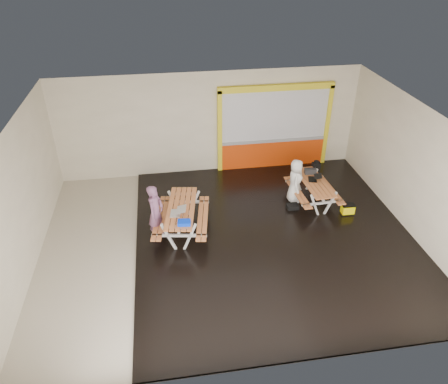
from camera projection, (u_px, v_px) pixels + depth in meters
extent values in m
cube|color=beige|center=(229.00, 240.00, 11.53)|extent=(10.00, 8.00, 0.01)
cube|color=white|center=(230.00, 120.00, 9.67)|extent=(10.00, 8.00, 0.01)
cube|color=beige|center=(209.00, 124.00, 13.96)|extent=(10.00, 0.01, 3.50)
cube|color=beige|center=(268.00, 304.00, 7.24)|extent=(10.00, 0.01, 3.50)
cube|color=beige|center=(21.00, 202.00, 9.94)|extent=(0.01, 8.00, 3.50)
cube|color=beige|center=(414.00, 170.00, 11.26)|extent=(0.01, 8.00, 3.50)
cube|color=black|center=(274.00, 235.00, 11.68)|extent=(7.50, 7.98, 0.05)
cube|color=red|center=(272.00, 154.00, 14.85)|extent=(3.60, 0.12, 1.00)
cube|color=gray|center=(273.00, 140.00, 14.57)|extent=(3.60, 0.14, 0.10)
cube|color=silver|center=(275.00, 115.00, 14.09)|extent=(3.60, 0.08, 1.72)
cube|color=yellow|center=(220.00, 133.00, 14.09)|extent=(0.14, 0.16, 2.90)
cube|color=yellow|center=(327.00, 126.00, 14.58)|extent=(0.14, 0.16, 2.90)
cube|color=yellow|center=(277.00, 87.00, 13.57)|extent=(3.88, 0.16, 0.20)
cube|color=#CE763F|center=(170.00, 208.00, 11.41)|extent=(0.46, 2.09, 0.04)
cube|color=#CE763F|center=(176.00, 208.00, 11.41)|extent=(0.46, 2.09, 0.04)
cube|color=#CE763F|center=(181.00, 208.00, 11.41)|extent=(0.46, 2.09, 0.04)
cube|color=#CE763F|center=(187.00, 208.00, 11.41)|extent=(0.46, 2.09, 0.04)
cube|color=#CE763F|center=(192.00, 208.00, 11.41)|extent=(0.46, 2.09, 0.04)
cube|color=white|center=(169.00, 237.00, 10.93)|extent=(0.39, 0.12, 0.84)
cube|color=white|center=(190.00, 237.00, 10.93)|extent=(0.39, 0.12, 0.84)
cube|color=white|center=(179.00, 235.00, 10.91)|extent=(1.43, 0.29, 0.06)
cube|color=white|center=(179.00, 227.00, 10.76)|extent=(0.71, 0.17, 0.06)
cube|color=white|center=(175.00, 203.00, 12.28)|extent=(0.39, 0.12, 0.84)
cube|color=white|center=(194.00, 203.00, 12.28)|extent=(0.39, 0.12, 0.84)
cube|color=white|center=(184.00, 202.00, 12.26)|extent=(1.43, 0.29, 0.06)
cube|color=white|center=(184.00, 194.00, 12.11)|extent=(0.71, 0.17, 0.06)
cube|color=white|center=(182.00, 214.00, 11.52)|extent=(0.33, 1.70, 0.06)
cube|color=#CE763F|center=(158.00, 217.00, 11.58)|extent=(0.45, 2.09, 0.04)
cube|color=#CE763F|center=(163.00, 217.00, 11.58)|extent=(0.45, 2.09, 0.04)
cube|color=#CE763F|center=(200.00, 217.00, 11.58)|extent=(0.45, 2.09, 0.04)
cube|color=#CE763F|center=(205.00, 217.00, 11.58)|extent=(0.45, 2.09, 0.04)
cube|color=#CE763F|center=(306.00, 183.00, 12.68)|extent=(0.22, 1.88, 0.04)
cube|color=#CE763F|center=(310.00, 183.00, 12.71)|extent=(0.22, 1.88, 0.04)
cube|color=#CE763F|center=(314.00, 182.00, 12.73)|extent=(0.22, 1.88, 0.04)
cube|color=#CE763F|center=(318.00, 182.00, 12.75)|extent=(0.22, 1.88, 0.04)
cube|color=#CE763F|center=(323.00, 181.00, 12.78)|extent=(0.22, 1.88, 0.04)
cube|color=white|center=(315.00, 205.00, 12.27)|extent=(0.35, 0.07, 0.75)
cube|color=white|center=(330.00, 203.00, 12.36)|extent=(0.35, 0.07, 0.75)
cube|color=white|center=(323.00, 203.00, 12.29)|extent=(1.28, 0.12, 0.06)
cube|color=white|center=(324.00, 196.00, 12.16)|extent=(0.63, 0.09, 0.06)
cube|color=white|center=(297.00, 181.00, 13.45)|extent=(0.35, 0.07, 0.75)
cube|color=white|center=(312.00, 179.00, 13.54)|extent=(0.35, 0.07, 0.75)
cube|color=white|center=(305.00, 179.00, 13.47)|extent=(1.28, 0.12, 0.06)
cube|color=white|center=(305.00, 172.00, 13.35)|extent=(0.63, 0.09, 0.06)
cube|color=white|center=(314.00, 188.00, 12.83)|extent=(0.14, 1.54, 0.06)
cube|color=#CE763F|center=(295.00, 192.00, 12.78)|extent=(0.21, 1.87, 0.04)
cube|color=#CE763F|center=(299.00, 192.00, 12.80)|extent=(0.21, 1.87, 0.04)
cube|color=#CE763F|center=(327.00, 189.00, 12.96)|extent=(0.21, 1.87, 0.04)
cube|color=#CE763F|center=(331.00, 188.00, 12.98)|extent=(0.21, 1.87, 0.04)
imported|color=#7C4E70|center=(156.00, 212.00, 11.13)|extent=(0.59, 0.68, 1.57)
imported|color=white|center=(295.00, 181.00, 12.71)|extent=(0.59, 0.76, 1.37)
cube|color=silver|center=(175.00, 213.00, 11.14)|extent=(0.32, 0.41, 0.02)
cube|color=silver|center=(181.00, 209.00, 11.07)|extent=(0.30, 0.41, 0.07)
cube|color=silver|center=(181.00, 209.00, 11.07)|extent=(0.25, 0.36, 0.06)
cube|color=black|center=(312.00, 179.00, 12.83)|extent=(0.33, 0.40, 0.02)
cube|color=black|center=(318.00, 176.00, 12.74)|extent=(0.31, 0.39, 0.07)
cube|color=silver|center=(318.00, 176.00, 12.75)|extent=(0.27, 0.34, 0.06)
cube|color=#0636F0|center=(184.00, 223.00, 10.72)|extent=(0.35, 0.27, 0.10)
cube|color=black|center=(310.00, 171.00, 13.11)|extent=(0.37, 0.21, 0.16)
cylinder|color=black|center=(311.00, 168.00, 13.05)|extent=(0.27, 0.04, 0.02)
cube|color=black|center=(316.00, 168.00, 13.64)|extent=(0.28, 0.19, 0.38)
cylinder|color=black|center=(317.00, 162.00, 13.53)|extent=(0.18, 0.18, 0.09)
cube|color=black|center=(292.00, 207.00, 12.72)|extent=(0.35, 0.26, 0.13)
cube|color=black|center=(347.00, 213.00, 12.50)|extent=(0.38, 0.25, 0.04)
cube|color=#FCE400|center=(348.00, 209.00, 12.42)|extent=(0.37, 0.23, 0.29)
cube|color=black|center=(348.00, 205.00, 12.34)|extent=(0.38, 0.25, 0.03)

